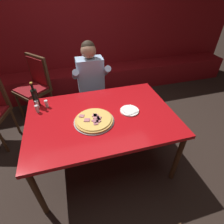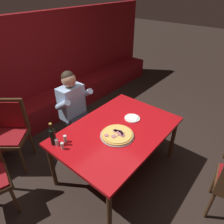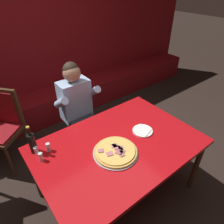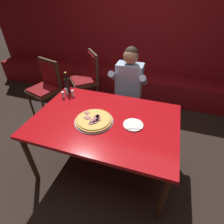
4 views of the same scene
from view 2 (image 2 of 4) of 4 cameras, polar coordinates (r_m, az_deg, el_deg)
The scene contains 12 objects.
ground_plane at distance 3.07m, azimuth 1.33°, elevation -16.01°, with size 24.00×24.00×0.00m, color black.
booth_wall_panel at distance 4.00m, azimuth -24.11°, elevation 10.29°, with size 6.80×0.16×1.90m, color maroon.
booth_bench at distance 4.05m, azimuth -19.63°, elevation 0.01°, with size 6.46×0.48×0.46m, color maroon.
main_dining_table at distance 2.59m, azimuth 1.53°, elevation -6.13°, with size 1.58×1.08×0.75m.
pizza at distance 2.44m, azimuth 1.51°, elevation -6.48°, with size 0.42×0.42×0.05m.
plate_white_paper at distance 2.75m, azimuth 5.80°, elevation -1.76°, with size 0.21×0.21×0.02m.
beer_bottle at distance 2.37m, azimuth -16.56°, elevation -6.68°, with size 0.07×0.07×0.29m.
shaker_black_pepper at distance 2.39m, azimuth -15.50°, elevation -8.46°, with size 0.04×0.04×0.09m.
shaker_parmesan at distance 2.41m, azimuth -13.23°, elevation -7.50°, with size 0.04×0.04×0.09m.
shaker_red_pepper_flakes at distance 2.33m, azimuth -13.97°, elevation -9.46°, with size 0.04×0.04×0.09m.
diner_seated_blue_shirt at distance 3.10m, azimuth -10.32°, elevation 1.15°, with size 0.53×0.53×1.27m.
dining_chair_by_booth at distance 3.15m, azimuth -27.06°, elevation -4.37°, with size 0.62×0.62×1.01m.
Camera 2 is at (-1.58, -1.22, 2.33)m, focal length 32.00 mm.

